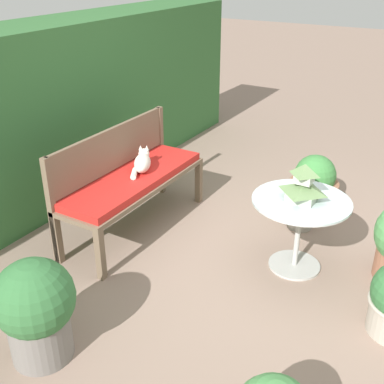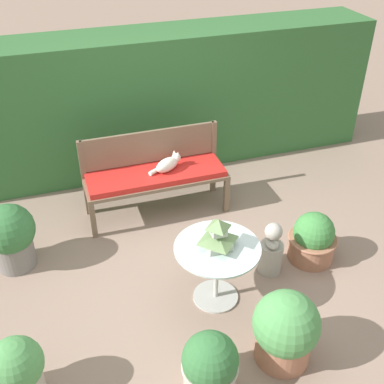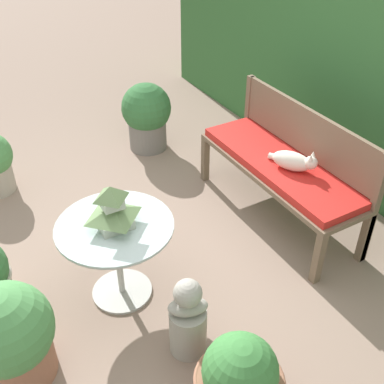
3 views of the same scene
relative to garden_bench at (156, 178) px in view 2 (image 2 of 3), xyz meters
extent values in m
plane|color=gray|center=(0.04, -1.22, -0.48)|extent=(30.00, 30.00, 0.00)
cube|color=#336633|center=(0.04, 1.23, 0.41)|extent=(6.40, 0.81, 1.78)
cube|color=brown|center=(-0.78, -0.23, -0.26)|extent=(0.06, 0.06, 0.45)
cube|color=brown|center=(0.78, -0.23, -0.26)|extent=(0.06, 0.06, 0.45)
cube|color=brown|center=(-0.78, 0.23, -0.26)|extent=(0.06, 0.06, 0.45)
cube|color=brown|center=(0.78, 0.23, -0.26)|extent=(0.06, 0.06, 0.45)
cube|color=brown|center=(0.00, 0.00, -0.01)|extent=(1.63, 0.53, 0.04)
cube|color=red|center=(0.00, 0.00, 0.04)|extent=(1.56, 0.48, 0.07)
cube|color=brown|center=(-0.79, 0.24, 0.00)|extent=(0.06, 0.06, 0.96)
cube|color=brown|center=(0.79, 0.24, 0.00)|extent=(0.06, 0.06, 0.96)
cube|color=brown|center=(0.00, 0.24, 0.28)|extent=(1.56, 0.04, 0.39)
ellipsoid|color=silver|center=(0.13, 0.00, 0.15)|extent=(0.35, 0.29, 0.15)
sphere|color=silver|center=(0.27, 0.07, 0.18)|extent=(0.11, 0.11, 0.11)
cone|color=silver|center=(0.25, 0.10, 0.24)|extent=(0.04, 0.04, 0.05)
cone|color=silver|center=(0.28, 0.05, 0.24)|extent=(0.04, 0.04, 0.05)
cylinder|color=silver|center=(-0.01, -0.01, 0.10)|extent=(0.18, 0.13, 0.05)
cylinder|color=#B7B7B2|center=(0.17, -1.52, -0.47)|extent=(0.43, 0.43, 0.02)
cylinder|color=#B7B7B2|center=(0.17, -1.52, -0.17)|extent=(0.04, 0.04, 0.62)
cylinder|color=silver|center=(0.17, -1.52, 0.14)|extent=(0.78, 0.78, 0.01)
torus|color=#B7B7B2|center=(0.17, -1.52, 0.13)|extent=(0.78, 0.78, 0.02)
cube|color=#B2BCA8|center=(0.17, -1.52, 0.18)|extent=(0.21, 0.21, 0.07)
pyramid|color=#668451|center=(0.17, -1.52, 0.26)|extent=(0.29, 0.29, 0.08)
cube|color=#B2BCA8|center=(0.17, -1.52, 0.33)|extent=(0.13, 0.13, 0.07)
pyramid|color=#668451|center=(0.17, -1.52, 0.41)|extent=(0.18, 0.18, 0.09)
cylinder|color=#A39E93|center=(0.83, -1.34, -0.31)|extent=(0.24, 0.24, 0.34)
ellipsoid|color=#A39E93|center=(0.83, -1.34, -0.09)|extent=(0.22, 0.28, 0.10)
sphere|color=#A39E93|center=(0.83, -1.34, 0.02)|extent=(0.18, 0.18, 0.18)
cylinder|color=slate|center=(-1.62, -0.44, -0.29)|extent=(0.40, 0.40, 0.37)
torus|color=slate|center=(-1.62, -0.44, -0.12)|extent=(0.43, 0.43, 0.03)
sphere|color=#336B38|center=(-1.62, -0.44, -0.02)|extent=(0.51, 0.51, 0.51)
cylinder|color=#ADA393|center=(-0.21, -2.40, -0.36)|extent=(0.41, 0.41, 0.25)
torus|color=#ADA393|center=(-0.21, -2.40, -0.24)|extent=(0.45, 0.45, 0.03)
sphere|color=#336B38|center=(-0.21, -2.40, -0.15)|extent=(0.44, 0.44, 0.44)
cylinder|color=#9E664C|center=(0.46, -2.32, -0.33)|extent=(0.46, 0.46, 0.31)
torus|color=#9E664C|center=(0.46, -2.32, -0.18)|extent=(0.50, 0.50, 0.03)
sphere|color=#4C8E4C|center=(0.46, -2.32, -0.08)|extent=(0.55, 0.55, 0.55)
cylinder|color=#ADA393|center=(-1.61, -2.02, -0.33)|extent=(0.34, 0.34, 0.31)
torus|color=#ADA393|center=(-1.61, -2.02, -0.18)|extent=(0.37, 0.37, 0.03)
sphere|color=#4C8E4C|center=(-1.61, -2.02, -0.10)|extent=(0.42, 0.42, 0.42)
cylinder|color=#9E664C|center=(1.32, -1.29, -0.35)|extent=(0.47, 0.47, 0.27)
torus|color=#9E664C|center=(1.32, -1.29, -0.23)|extent=(0.51, 0.51, 0.03)
sphere|color=#3D7F3D|center=(1.32, -1.29, -0.14)|extent=(0.42, 0.42, 0.42)
camera|label=1|loc=(-3.16, -2.48, 1.90)|focal=45.00mm
camera|label=2|loc=(-1.06, -4.55, 2.94)|focal=45.00mm
camera|label=3|loc=(2.53, -2.29, 2.15)|focal=45.00mm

